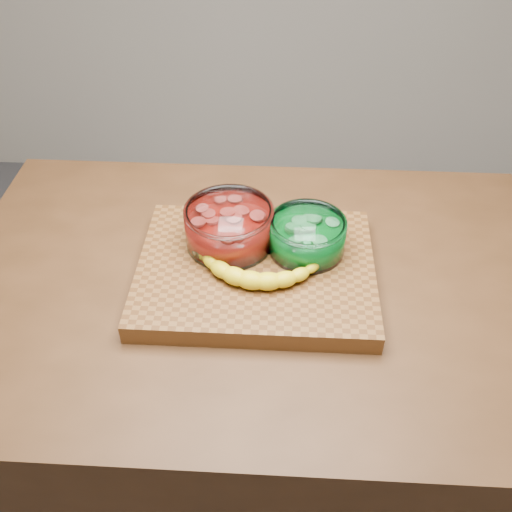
{
  "coord_description": "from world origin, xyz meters",
  "views": [
    {
      "loc": [
        0.04,
        -0.8,
        1.68
      ],
      "look_at": [
        0.0,
        0.0,
        0.96
      ],
      "focal_mm": 40.0,
      "sensor_mm": 36.0,
      "label": 1
    }
  ],
  "objects": [
    {
      "name": "ground",
      "position": [
        0.0,
        0.0,
        0.0
      ],
      "size": [
        3.5,
        3.5,
        0.0
      ],
      "primitive_type": "plane",
      "color": "#58575C",
      "rests_on": "ground"
    },
    {
      "name": "counter",
      "position": [
        0.0,
        0.0,
        0.45
      ],
      "size": [
        1.2,
        0.8,
        0.9
      ],
      "primitive_type": "cube",
      "color": "#482B15",
      "rests_on": "ground"
    },
    {
      "name": "cutting_board",
      "position": [
        0.0,
        0.0,
        0.92
      ],
      "size": [
        0.45,
        0.35,
        0.04
      ],
      "primitive_type": "cube",
      "color": "brown",
      "rests_on": "counter"
    },
    {
      "name": "bowl_red",
      "position": [
        -0.06,
        0.06,
        0.98
      ],
      "size": [
        0.17,
        0.17,
        0.08
      ],
      "color": "white",
      "rests_on": "cutting_board"
    },
    {
      "name": "bowl_green",
      "position": [
        0.1,
        0.05,
        0.97
      ],
      "size": [
        0.15,
        0.15,
        0.07
      ],
      "color": "white",
      "rests_on": "cutting_board"
    },
    {
      "name": "banana",
      "position": [
        0.0,
        -0.03,
        0.96
      ],
      "size": [
        0.26,
        0.13,
        0.04
      ],
      "primitive_type": null,
      "color": "yellow",
      "rests_on": "cutting_board"
    }
  ]
}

